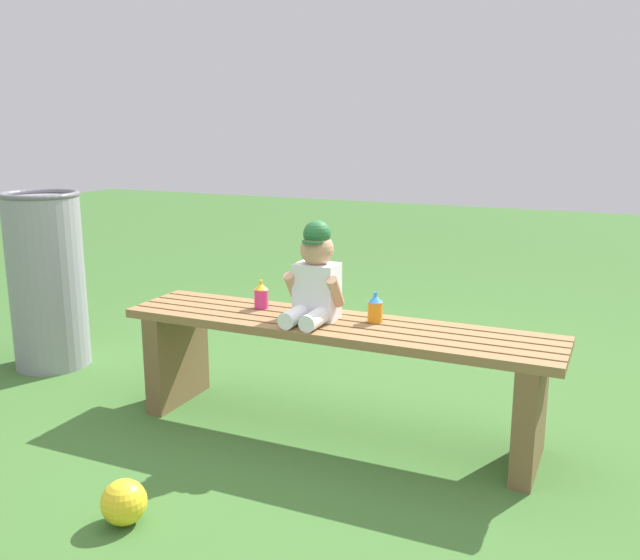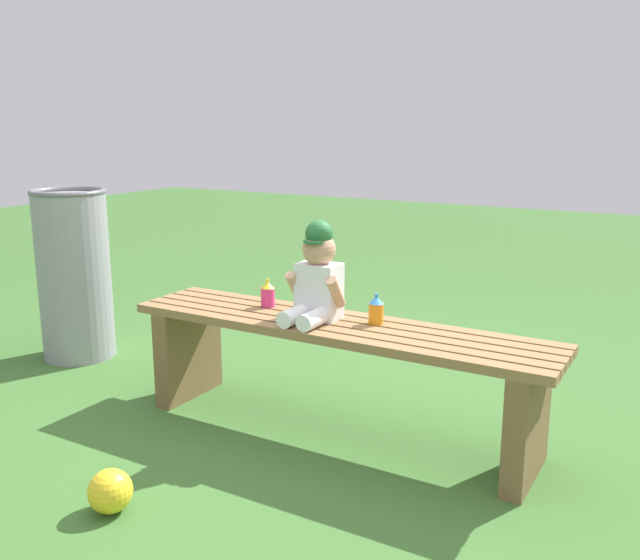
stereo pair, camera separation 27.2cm
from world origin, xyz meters
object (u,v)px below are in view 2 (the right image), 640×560
park_bench (335,358)px  child_figure (317,277)px  trash_bin (74,274)px  toy_ball (110,491)px  sippy_cup_left (268,294)px  sippy_cup_right (376,310)px

park_bench → child_figure: bearing=-179.7°
park_bench → trash_bin: size_ratio=1.96×
child_figure → toy_ball: 1.10m
trash_bin → sippy_cup_left: bearing=-3.0°
child_figure → trash_bin: (-1.59, 0.14, -0.19)m
sippy_cup_left → trash_bin: size_ratio=0.14×
toy_ball → trash_bin: (-1.33, 1.04, 0.39)m
sippy_cup_right → trash_bin: 1.82m
park_bench → trash_bin: 1.69m
park_bench → sippy_cup_left: 0.43m
child_figure → sippy_cup_left: bearing=166.8°
child_figure → sippy_cup_left: size_ratio=3.26×
trash_bin → sippy_cup_right: bearing=-2.2°
toy_ball → child_figure: bearing=74.0°
sippy_cup_right → trash_bin: (-1.82, 0.07, -0.07)m
child_figure → sippy_cup_right: child_figure is taller
park_bench → toy_ball: (-0.35, -0.90, -0.25)m
sippy_cup_right → sippy_cup_left: bearing=180.0°
park_bench → sippy_cup_right: 0.26m
sippy_cup_left → toy_ball: sippy_cup_left is taller
sippy_cup_left → sippy_cup_right: 0.52m
sippy_cup_left → child_figure: bearing=-13.2°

